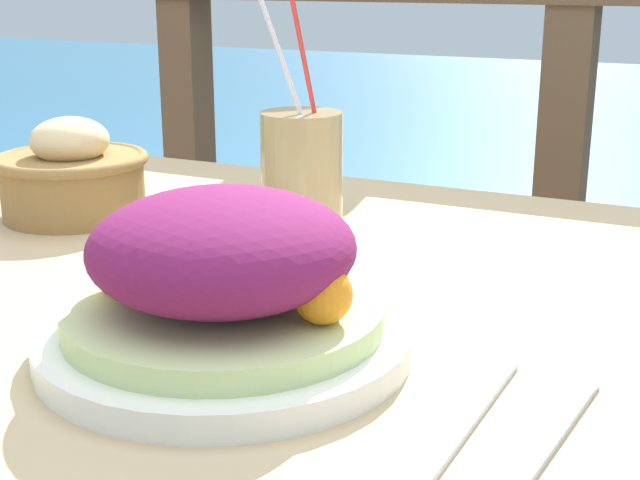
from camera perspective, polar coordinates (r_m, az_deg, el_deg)
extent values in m
cube|color=tan|center=(0.76, 4.76, -4.96)|extent=(1.17, 0.79, 0.04)
cube|color=tan|center=(1.42, -10.97, -10.89)|extent=(0.06, 0.06, 0.70)
cube|color=brown|center=(1.74, -8.05, -0.95)|extent=(0.07, 0.07, 0.96)
cube|color=brown|center=(1.49, 14.51, -4.43)|extent=(0.07, 0.07, 0.96)
cylinder|color=white|center=(0.64, -6.08, -6.32)|extent=(0.27, 0.27, 0.02)
cylinder|color=#C6DB8E|center=(0.63, -6.14, -4.74)|extent=(0.23, 0.23, 0.02)
ellipsoid|color=#72194C|center=(0.62, -6.28, -0.51)|extent=(0.19, 0.19, 0.08)
sphere|color=orange|center=(0.58, 0.18, -3.51)|extent=(0.04, 0.04, 0.04)
sphere|color=orange|center=(0.66, -12.68, -1.62)|extent=(0.04, 0.04, 0.04)
cylinder|color=tan|center=(0.94, -1.18, 4.52)|extent=(0.09, 0.09, 0.12)
cylinder|color=white|center=(0.91, -1.50, 8.81)|extent=(0.08, 0.01, 0.21)
cylinder|color=red|center=(0.92, -0.51, 8.91)|extent=(0.01, 0.08, 0.21)
cylinder|color=olive|center=(1.02, -15.51, 3.34)|extent=(0.15, 0.15, 0.07)
torus|color=olive|center=(1.01, -15.64, 4.99)|extent=(0.17, 0.17, 0.01)
ellipsoid|color=beige|center=(1.01, -15.73, 6.16)|extent=(0.09, 0.09, 0.05)
cube|color=silver|center=(0.55, 9.22, -11.22)|extent=(0.02, 0.18, 0.00)
cube|color=silver|center=(0.54, 14.14, -12.37)|extent=(0.03, 0.18, 0.00)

